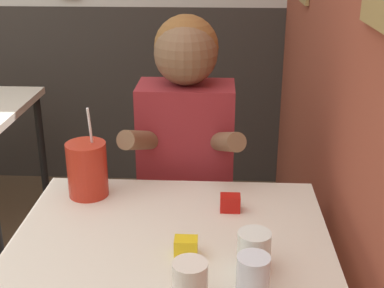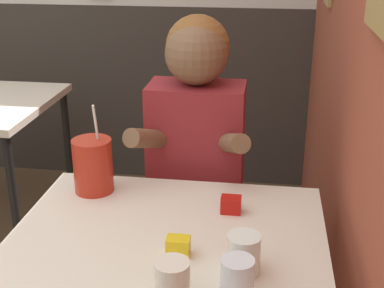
{
  "view_description": "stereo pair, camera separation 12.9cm",
  "coord_description": "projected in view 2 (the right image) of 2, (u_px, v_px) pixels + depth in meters",
  "views": [
    {
      "loc": [
        0.87,
        -0.86,
        1.5
      ],
      "look_at": [
        0.8,
        0.53,
        0.95
      ],
      "focal_mm": 50.0,
      "sensor_mm": 36.0,
      "label": 1
    },
    {
      "loc": [
        1.0,
        -0.85,
        1.5
      ],
      "look_at": [
        0.8,
        0.53,
        0.95
      ],
      "focal_mm": 50.0,
      "sensor_mm": 36.0,
      "label": 2
    }
  ],
  "objects": [
    {
      "name": "cocktail_pitcher",
      "position": [
        93.0,
        165.0,
        1.7
      ],
      "size": [
        0.13,
        0.13,
        0.29
      ],
      "color": "#B22819",
      "rests_on": "main_table"
    },
    {
      "name": "main_table",
      "position": [
        166.0,
        262.0,
        1.48
      ],
      "size": [
        0.87,
        0.75,
        0.72
      ],
      "color": "beige",
      "rests_on": "ground_plane"
    },
    {
      "name": "glass_center",
      "position": [
        244.0,
        254.0,
        1.3
      ],
      "size": [
        0.08,
        0.08,
        0.1
      ],
      "color": "silver",
      "rests_on": "main_table"
    },
    {
      "name": "person_seated",
      "position": [
        196.0,
        173.0,
        1.98
      ],
      "size": [
        0.42,
        0.42,
        1.25
      ],
      "color": "maroon",
      "rests_on": "ground_plane"
    },
    {
      "name": "condiment_ketchup",
      "position": [
        231.0,
        205.0,
        1.59
      ],
      "size": [
        0.06,
        0.04,
        0.05
      ],
      "color": "#B7140F",
      "rests_on": "main_table"
    },
    {
      "name": "condiment_mustard",
      "position": [
        178.0,
        246.0,
        1.37
      ],
      "size": [
        0.06,
        0.04,
        0.05
      ],
      "color": "yellow",
      "rests_on": "main_table"
    },
    {
      "name": "glass_far_side",
      "position": [
        172.0,
        285.0,
        1.17
      ],
      "size": [
        0.08,
        0.08,
        0.11
      ],
      "color": "silver",
      "rests_on": "main_table"
    },
    {
      "name": "glass_near_pitcher",
      "position": [
        237.0,
        280.0,
        1.19
      ],
      "size": [
        0.08,
        0.08,
        0.11
      ],
      "color": "silver",
      "rests_on": "main_table"
    }
  ]
}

